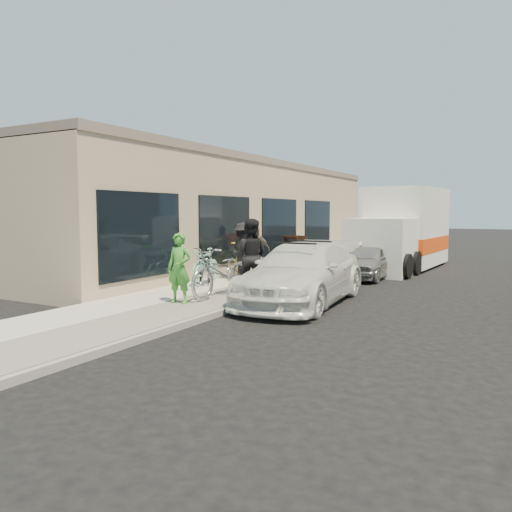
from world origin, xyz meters
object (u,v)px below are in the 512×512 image
at_px(cruiser_bike_a, 206,266).
at_px(sandwich_board, 294,249).
at_px(tandem_bike, 223,271).
at_px(woman_rider, 179,268).
at_px(moving_truck, 402,233).
at_px(cruiser_bike_c, 243,257).
at_px(bike_rack, 205,268).
at_px(sedan_white, 302,273).
at_px(cruiser_bike_b, 207,268).
at_px(sedan_silver, 369,261).
at_px(man_standing, 250,256).
at_px(bystander_b, 256,250).
at_px(bystander_a, 243,251).

bearing_deg(cruiser_bike_a, sandwich_board, 81.75).
bearing_deg(sandwich_board, cruiser_bike_a, -79.80).
bearing_deg(tandem_bike, woman_rider, -103.18).
relative_size(moving_truck, tandem_bike, 2.81).
relative_size(cruiser_bike_a, cruiser_bike_c, 0.87).
height_order(bike_rack, moving_truck, moving_truck).
bearing_deg(sedan_white, woman_rider, -138.63).
distance_m(sandwich_board, sedan_white, 7.85).
bearing_deg(cruiser_bike_b, moving_truck, 51.43).
bearing_deg(sedan_silver, man_standing, -103.47).
height_order(sedan_silver, man_standing, man_standing).
bearing_deg(bike_rack, cruiser_bike_b, 103.44).
xyz_separation_m(sedan_white, cruiser_bike_b, (-3.28, 0.74, -0.12)).
height_order(sandwich_board, tandem_bike, tandem_bike).
bearing_deg(bystander_b, bike_rack, -123.70).
relative_size(sedan_white, bystander_a, 2.96).
height_order(bike_rack, cruiser_bike_c, cruiser_bike_c).
distance_m(tandem_bike, cruiser_bike_a, 2.37).
bearing_deg(cruiser_bike_c, cruiser_bike_b, -103.32).
bearing_deg(sedan_white, cruiser_bike_a, 162.53).
relative_size(cruiser_bike_c, bystander_b, 1.22).
distance_m(bike_rack, woman_rider, 2.93).
bearing_deg(sedan_silver, cruiser_bike_b, -125.82).
height_order(cruiser_bike_b, bystander_b, bystander_b).
relative_size(tandem_bike, bystander_b, 1.47).
distance_m(bystander_a, bystander_b, 1.63).
bearing_deg(sedan_white, sedan_silver, 84.94).
relative_size(woman_rider, cruiser_bike_c, 0.83).
relative_size(bike_rack, cruiser_bike_b, 0.45).
distance_m(moving_truck, bystander_b, 6.32).
bearing_deg(man_standing, cruiser_bike_b, -43.86).
height_order(sandwich_board, man_standing, man_standing).
distance_m(man_standing, bystander_a, 2.68).
distance_m(sedan_white, cruiser_bike_a, 3.49).
relative_size(tandem_bike, cruiser_bike_b, 1.33).
xyz_separation_m(sandwich_board, cruiser_bike_c, (0.08, -4.15, 0.01)).
bearing_deg(bystander_a, tandem_bike, 145.80).
distance_m(cruiser_bike_a, bystander_b, 2.77).
distance_m(woman_rider, cruiser_bike_a, 3.21).
relative_size(bike_rack, cruiser_bike_a, 0.47).
bearing_deg(man_standing, sedan_white, 170.01).
xyz_separation_m(sedan_silver, cruiser_bike_a, (-3.52, -4.32, 0.08)).
xyz_separation_m(sedan_white, bystander_a, (-2.83, 2.02, 0.29)).
bearing_deg(cruiser_bike_a, bystander_a, 56.21).
bearing_deg(woman_rider, bystander_b, 94.54).
xyz_separation_m(bike_rack, cruiser_bike_a, (-0.14, 0.25, 0.03)).
relative_size(sedan_white, woman_rider, 3.23).
xyz_separation_m(sandwich_board, man_standing, (2.10, -7.26, 0.38)).
height_order(sedan_silver, bystander_a, bystander_a).
height_order(cruiser_bike_c, bystander_a, bystander_a).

